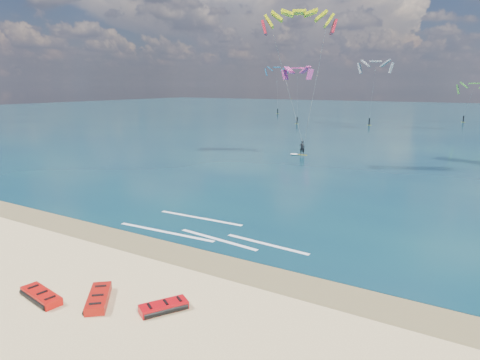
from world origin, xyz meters
name	(u,v)px	position (x,y,z in m)	size (l,w,h in m)	color
ground	(354,152)	(0.00, 40.00, 0.00)	(320.00, 320.00, 0.00)	tan
wet_sand_strip	(145,245)	(0.00, 3.00, 0.00)	(320.00, 2.40, 0.01)	olive
sea	(430,118)	(0.00, 104.00, 0.02)	(320.00, 200.00, 0.04)	#0B2A3F
packed_kite_left	(41,299)	(0.66, -3.39, 0.00)	(2.33, 1.00, 0.36)	red
packed_kite_mid	(99,302)	(2.73, -2.37, 0.00)	(2.37, 1.06, 0.39)	#B7140C
packed_kite_right	(164,311)	(5.30, -1.55, 0.00)	(1.93, 0.98, 0.36)	red
kitesurfer_main	(301,82)	(-3.47, 30.72, 8.46)	(8.18, 8.99, 16.43)	yellow
shoreline_foam	(207,232)	(1.72, 6.23, 0.04)	(11.46, 3.62, 0.01)	white
distant_kites	(392,96)	(-4.27, 79.17, 5.78)	(81.96, 29.78, 12.62)	#E6439D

